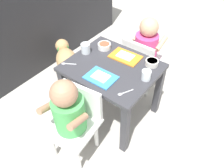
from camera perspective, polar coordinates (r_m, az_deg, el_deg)
ground_plane at (r=1.81m, az=0.00°, el=-6.83°), size 7.00×7.00×0.00m
kitchen_cabinet_back at (r=2.15m, az=-22.53°, el=14.22°), size 2.20×0.35×0.91m
dining_table at (r=1.55m, az=0.00°, el=1.99°), size 0.49×0.58×0.46m
seated_child_left at (r=1.32m, az=-10.41°, el=-6.75°), size 0.31×0.31×0.63m
seated_child_right at (r=1.80m, az=8.33°, el=8.99°), size 0.28×0.28×0.63m
dog at (r=2.02m, az=-11.29°, el=6.09°), size 0.31×0.39×0.30m
food_tray_left at (r=1.40m, az=-2.80°, el=1.70°), size 0.14×0.19×0.02m
food_tray_right at (r=1.57m, az=3.37°, el=6.87°), size 0.14×0.21×0.02m
water_cup_left at (r=1.39m, az=8.52°, el=2.08°), size 0.06×0.06×0.06m
water_cup_right at (r=1.61m, az=-6.58°, el=8.74°), size 0.06×0.06×0.07m
veggie_bowl_near at (r=1.64m, az=-1.92°, el=9.50°), size 0.09×0.09×0.04m
veggie_bowl_far at (r=1.51m, az=9.92°, el=5.32°), size 0.09×0.09×0.04m
spoon_by_left_tray at (r=1.53m, az=-11.09°, el=4.97°), size 0.06×0.09×0.01m
spoon_by_right_tray at (r=1.31m, az=3.02°, el=-2.22°), size 0.09×0.06×0.01m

